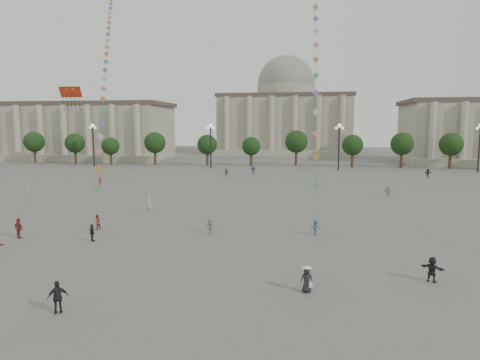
# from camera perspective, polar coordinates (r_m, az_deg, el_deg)

# --- Properties ---
(ground) EXTENTS (360.00, 360.00, 0.00)m
(ground) POSITION_cam_1_polar(r_m,az_deg,el_deg) (32.74, -4.79, -10.87)
(ground) COLOR #5B5755
(ground) RESTS_ON ground
(hall_west) EXTENTS (84.00, 26.22, 17.20)m
(hall_west) POSITION_cam_1_polar(r_m,az_deg,el_deg) (148.96, -25.05, 5.92)
(hall_west) COLOR #A49B89
(hall_west) RESTS_ON ground
(hall_central) EXTENTS (48.30, 34.30, 35.50)m
(hall_central) POSITION_cam_1_polar(r_m,az_deg,el_deg) (159.69, 6.08, 8.68)
(hall_central) COLOR #A49B89
(hall_central) RESTS_ON ground
(tree_row) EXTENTS (137.12, 5.12, 8.00)m
(tree_row) POSITION_cam_1_polar(r_m,az_deg,el_deg) (108.60, 4.79, 4.72)
(tree_row) COLOR #3B2A1D
(tree_row) RESTS_ON ground
(lamp_post_far_west) EXTENTS (2.00, 0.90, 10.65)m
(lamp_post_far_west) POSITION_cam_1_polar(r_m,az_deg,el_deg) (113.11, -19.00, 5.45)
(lamp_post_far_west) COLOR #262628
(lamp_post_far_west) RESTS_ON ground
(lamp_post_mid_west) EXTENTS (2.00, 0.90, 10.65)m
(lamp_post_mid_west) POSITION_cam_1_polar(r_m,az_deg,el_deg) (102.74, -3.93, 5.68)
(lamp_post_mid_west) COLOR #262628
(lamp_post_mid_west) RESTS_ON ground
(lamp_post_mid_east) EXTENTS (2.00, 0.90, 10.65)m
(lamp_post_mid_east) POSITION_cam_1_polar(r_m,az_deg,el_deg) (100.58, 13.08, 5.47)
(lamp_post_mid_east) COLOR #262628
(lamp_post_mid_east) RESTS_ON ground
(lamp_post_far_east) EXTENTS (2.00, 0.90, 10.65)m
(lamp_post_far_east) POSITION_cam_1_polar(r_m,az_deg,el_deg) (107.14, 29.35, 4.83)
(lamp_post_far_east) COLOR #262628
(lamp_post_far_east) RESTS_ON ground
(person_crowd_0) EXTENTS (1.16, 0.68, 1.85)m
(person_crowd_0) POSITION_cam_1_polar(r_m,az_deg,el_deg) (89.67, 1.77, 1.35)
(person_crowd_0) COLOR navy
(person_crowd_0) RESTS_ON ground
(person_crowd_2) EXTENTS (1.11, 1.19, 1.61)m
(person_crowd_2) POSITION_cam_1_polar(r_m,az_deg,el_deg) (75.72, -18.14, -0.20)
(person_crowd_2) COLOR maroon
(person_crowd_2) RESTS_ON ground
(person_crowd_3) EXTENTS (1.58, 1.28, 1.68)m
(person_crowd_3) POSITION_cam_1_polar(r_m,az_deg,el_deg) (31.18, 24.24, -10.81)
(person_crowd_3) COLOR black
(person_crowd_3) RESTS_ON ground
(person_crowd_4) EXTENTS (1.72, 1.22, 1.79)m
(person_crowd_4) POSITION_cam_1_polar(r_m,az_deg,el_deg) (98.69, 9.06, 1.78)
(person_crowd_4) COLOR silver
(person_crowd_4) RESTS_ON ground
(person_crowd_6) EXTENTS (1.12, 0.89, 1.52)m
(person_crowd_6) POSITION_cam_1_polar(r_m,az_deg,el_deg) (40.72, -4.05, -6.12)
(person_crowd_6) COLOR slate
(person_crowd_6) RESTS_ON ground
(person_crowd_7) EXTENTS (1.58, 1.16, 1.65)m
(person_crowd_7) POSITION_cam_1_polar(r_m,az_deg,el_deg) (64.81, 19.18, -1.43)
(person_crowd_7) COLOR #BBBBB6
(person_crowd_7) RESTS_ON ground
(person_crowd_9) EXTENTS (1.72, 1.03, 1.77)m
(person_crowd_9) POSITION_cam_1_polar(r_m,az_deg,el_deg) (91.77, 23.76, 0.84)
(person_crowd_9) COLOR #232328
(person_crowd_9) RESTS_ON ground
(person_crowd_10) EXTENTS (0.41, 0.59, 1.55)m
(person_crowd_10) POSITION_cam_1_polar(r_m,az_deg,el_deg) (92.28, -6.33, 1.38)
(person_crowd_10) COLOR beige
(person_crowd_10) RESTS_ON ground
(person_crowd_12) EXTENTS (1.58, 0.62, 1.67)m
(person_crowd_12) POSITION_cam_1_polar(r_m,az_deg,el_deg) (85.55, -1.83, 1.00)
(person_crowd_12) COLOR #5B5A5F
(person_crowd_12) RESTS_ON ground
(person_crowd_13) EXTENTS (0.83, 0.73, 1.93)m
(person_crowd_13) POSITION_cam_1_polar(r_m,az_deg,el_deg) (51.48, -11.99, -3.20)
(person_crowd_13) COLOR beige
(person_crowd_13) RESTS_ON ground
(tourist_0) EXTENTS (1.20, 0.84, 1.89)m
(tourist_0) POSITION_cam_1_polar(r_m,az_deg,el_deg) (43.78, -27.41, -5.73)
(tourist_0) COLOR maroon
(tourist_0) RESTS_ON ground
(tourist_1) EXTENTS (0.92, 0.90, 1.55)m
(tourist_1) POSITION_cam_1_polar(r_m,az_deg,el_deg) (40.24, -19.10, -6.65)
(tourist_1) COLOR black
(tourist_1) RESTS_ON ground
(tourist_4) EXTENTS (1.15, 0.95, 1.83)m
(tourist_4) POSITION_cam_1_polar(r_m,az_deg,el_deg) (26.04, -23.11, -14.17)
(tourist_4) COLOR black
(tourist_4) RESTS_ON ground
(kite_flyer_0) EXTENTS (0.86, 0.92, 1.50)m
(kite_flyer_0) POSITION_cam_1_polar(r_m,az_deg,el_deg) (44.51, -18.52, -5.34)
(kite_flyer_0) COLOR maroon
(kite_flyer_0) RESTS_ON ground
(kite_flyer_1) EXTENTS (1.11, 0.96, 1.49)m
(kite_flyer_1) POSITION_cam_1_polar(r_m,az_deg,el_deg) (40.64, 10.05, -6.26)
(kite_flyer_1) COLOR #30506C
(kite_flyer_1) RESTS_ON ground
(hat_person) EXTENTS (0.84, 0.60, 1.69)m
(hat_person) POSITION_cam_1_polar(r_m,az_deg,el_deg) (27.18, 8.89, -12.91)
(hat_person) COLOR black
(hat_person) RESTS_ON ground
(dragon_kite) EXTENTS (2.48, 2.88, 13.20)m
(dragon_kite) POSITION_cam_1_polar(r_m,az_deg,el_deg) (45.69, -21.66, 9.91)
(dragon_kite) COLOR #B52C13
(dragon_kite) RESTS_ON ground
(kite_train_west) EXTENTS (17.90, 42.99, 59.59)m
(kite_train_west) POSITION_cam_1_polar(r_m,az_deg,el_deg) (69.17, -17.30, 16.08)
(kite_train_west) COLOR #3F3F3F
(kite_train_west) RESTS_ON ground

